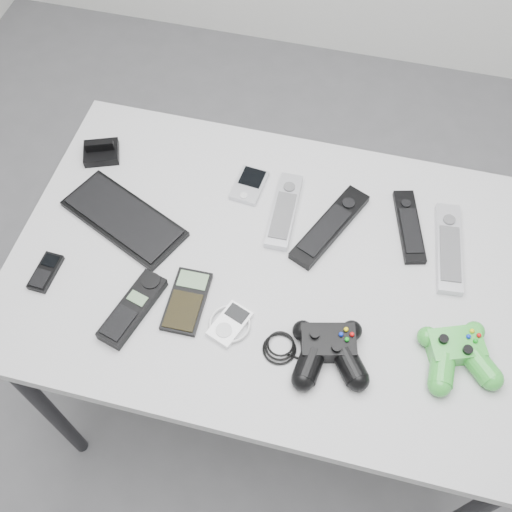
% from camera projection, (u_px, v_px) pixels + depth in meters
% --- Properties ---
extents(floor, '(3.50, 3.50, 0.00)m').
position_uv_depth(floor, '(259.00, 385.00, 2.03)').
color(floor, slate).
rests_on(floor, ground).
extents(desk, '(1.20, 0.77, 0.81)m').
position_uv_depth(desk, '(279.00, 281.00, 1.40)').
color(desk, '#A6A6A8').
rests_on(desk, floor).
extents(pda_keyboard, '(0.32, 0.24, 0.02)m').
position_uv_depth(pda_keyboard, '(124.00, 218.00, 1.39)').
color(pda_keyboard, black).
rests_on(pda_keyboard, desk).
extents(dock_bracket, '(0.11, 0.10, 0.05)m').
position_uv_depth(dock_bracket, '(100.00, 149.00, 1.49)').
color(dock_bracket, black).
rests_on(dock_bracket, desk).
extents(pda, '(0.08, 0.11, 0.02)m').
position_uv_depth(pda, '(249.00, 185.00, 1.45)').
color(pda, '#B2B3BA').
rests_on(pda, desk).
extents(remote_silver_a, '(0.06, 0.21, 0.02)m').
position_uv_depth(remote_silver_a, '(284.00, 210.00, 1.40)').
color(remote_silver_a, '#B2B3BA').
rests_on(remote_silver_a, desk).
extents(remote_black_a, '(0.15, 0.25, 0.02)m').
position_uv_depth(remote_black_a, '(330.00, 226.00, 1.38)').
color(remote_black_a, black).
rests_on(remote_black_a, desk).
extents(remote_black_b, '(0.10, 0.20, 0.02)m').
position_uv_depth(remote_black_b, '(409.00, 226.00, 1.38)').
color(remote_black_b, black).
rests_on(remote_black_b, desk).
extents(remote_silver_b, '(0.08, 0.24, 0.02)m').
position_uv_depth(remote_silver_b, '(449.00, 247.00, 1.35)').
color(remote_silver_b, silver).
rests_on(remote_silver_b, desk).
extents(mobile_phone, '(0.05, 0.10, 0.02)m').
position_uv_depth(mobile_phone, '(46.00, 272.00, 1.32)').
color(mobile_phone, black).
rests_on(mobile_phone, desk).
extents(cordless_handset, '(0.10, 0.19, 0.03)m').
position_uv_depth(cordless_handset, '(133.00, 308.00, 1.26)').
color(cordless_handset, black).
rests_on(cordless_handset, desk).
extents(calculator, '(0.08, 0.15, 0.02)m').
position_uv_depth(calculator, '(187.00, 301.00, 1.28)').
color(calculator, black).
rests_on(calculator, desk).
extents(mp3_player, '(0.12, 0.12, 0.02)m').
position_uv_depth(mp3_player, '(230.00, 324.00, 1.25)').
color(mp3_player, white).
rests_on(mp3_player, desk).
extents(controller_black, '(0.29, 0.22, 0.05)m').
position_uv_depth(controller_black, '(329.00, 350.00, 1.20)').
color(controller_black, black).
rests_on(controller_black, desk).
extents(controller_green, '(0.20, 0.20, 0.05)m').
position_uv_depth(controller_green, '(458.00, 353.00, 1.20)').
color(controller_green, '#268C28').
rests_on(controller_green, desk).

